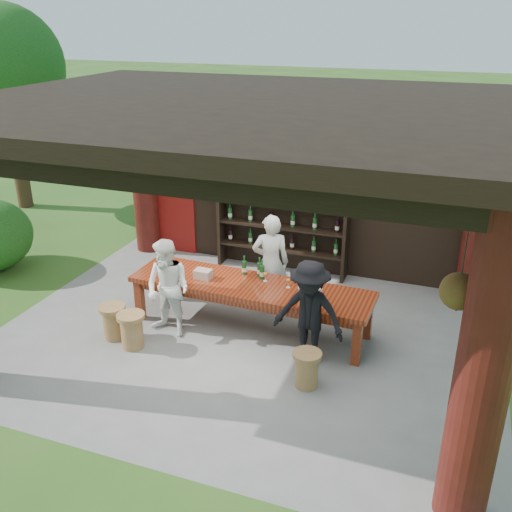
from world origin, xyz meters
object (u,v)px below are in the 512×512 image
(host, at_px, (271,263))
(guest_woman, at_px, (168,289))
(napkin_basket, at_px, (203,274))
(stool_near_left, at_px, (132,330))
(stool_far_left, at_px, (113,321))
(guest_man, at_px, (309,314))
(stool_near_right, at_px, (307,368))
(wine_shelf, at_px, (282,216))
(tasting_table, at_px, (250,291))

(host, distance_m, guest_woman, 1.74)
(guest_woman, relative_size, napkin_basket, 5.82)
(stool_near_left, distance_m, guest_woman, 0.79)
(stool_far_left, distance_m, napkin_basket, 1.51)
(guest_man, bearing_deg, guest_woman, -176.32)
(stool_near_right, relative_size, guest_man, 0.33)
(wine_shelf, bearing_deg, stool_near_left, -110.05)
(wine_shelf, relative_size, guest_woman, 1.63)
(stool_near_right, relative_size, guest_woman, 0.33)
(host, bearing_deg, stool_near_left, 29.38)
(stool_near_right, height_order, guest_woman, guest_woman)
(stool_far_left, bearing_deg, stool_near_left, -18.18)
(guest_man, bearing_deg, tasting_table, 155.11)
(guest_man, bearing_deg, stool_far_left, -167.88)
(stool_far_left, bearing_deg, wine_shelf, 63.21)
(guest_woman, bearing_deg, tasting_table, 38.73)
(tasting_table, bearing_deg, host, 83.18)
(tasting_table, xyz_separation_m, guest_man, (1.09, -0.63, 0.14))
(tasting_table, distance_m, napkin_basket, 0.78)
(stool_near_left, distance_m, napkin_basket, 1.36)
(tasting_table, relative_size, guest_woman, 2.49)
(stool_near_right, xyz_separation_m, napkin_basket, (-1.98, 1.11, 0.55))
(wine_shelf, relative_size, napkin_basket, 9.51)
(guest_man, bearing_deg, stool_near_left, -163.90)
(stool_near_left, relative_size, host, 0.33)
(tasting_table, relative_size, host, 2.29)
(host, relative_size, napkin_basket, 6.31)
(stool_near_right, bearing_deg, guest_woman, 165.78)
(wine_shelf, distance_m, host, 1.57)
(wine_shelf, height_order, stool_near_right, wine_shelf)
(tasting_table, height_order, stool_near_left, tasting_table)
(wine_shelf, bearing_deg, host, -79.01)
(stool_near_right, distance_m, stool_far_left, 3.05)
(tasting_table, height_order, napkin_basket, napkin_basket)
(wine_shelf, height_order, host, wine_shelf)
(napkin_basket, bearing_deg, stool_near_left, -122.02)
(stool_near_left, height_order, napkin_basket, napkin_basket)
(tasting_table, xyz_separation_m, stool_near_left, (-1.43, -1.11, -0.35))
(tasting_table, relative_size, guest_man, 2.43)
(stool_near_right, relative_size, napkin_basket, 1.94)
(stool_far_left, relative_size, napkin_basket, 2.05)
(tasting_table, height_order, guest_woman, guest_woman)
(wine_shelf, height_order, tasting_table, wine_shelf)
(stool_near_left, bearing_deg, wine_shelf, 69.95)
(stool_far_left, height_order, napkin_basket, napkin_basket)
(guest_woman, xyz_separation_m, napkin_basket, (0.33, 0.52, 0.06))
(stool_near_left, xyz_separation_m, stool_far_left, (-0.40, 0.13, -0.00))
(tasting_table, relative_size, stool_near_left, 6.97)
(tasting_table, height_order, host, host)
(stool_near_right, bearing_deg, wine_shelf, 112.93)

